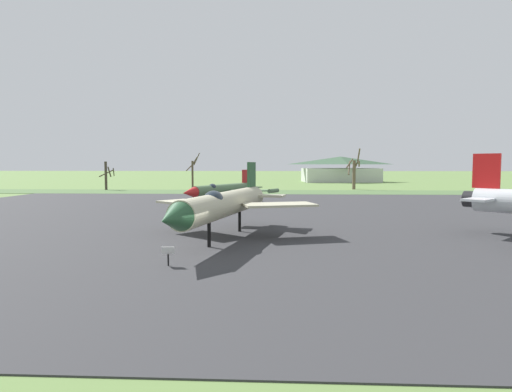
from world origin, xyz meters
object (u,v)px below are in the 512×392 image
jet_fighter_front_right (222,189)px  info_placard_front_right (183,205)px  jet_fighter_front_left (224,204)px  info_placard_front_left (168,254)px  visitor_building (340,169)px

jet_fighter_front_right → info_placard_front_right: jet_fighter_front_right is taller
info_placard_front_right → jet_fighter_front_right: bearing=66.1°
jet_fighter_front_left → info_placard_front_right: size_ratio=16.41×
jet_fighter_front_left → info_placard_front_left: jet_fighter_front_left is taller
info_placard_front_left → visitor_building: size_ratio=0.04×
jet_fighter_front_right → jet_fighter_front_left: bearing=-82.5°
info_placard_front_left → jet_fighter_front_right: size_ratio=0.08×
info_placard_front_left → jet_fighter_front_left: bearing=76.7°
info_placard_front_right → info_placard_front_left: bearing=-79.4°
info_placard_front_left → info_placard_front_right: bearing=100.6°
info_placard_front_left → visitor_building: bearing=77.5°
jet_fighter_front_left → jet_fighter_front_right: 24.86m
info_placard_front_left → jet_fighter_front_right: bearing=92.5°
jet_fighter_front_right → info_placard_front_right: 8.13m
jet_fighter_front_right → visitor_building: bearing=71.1°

